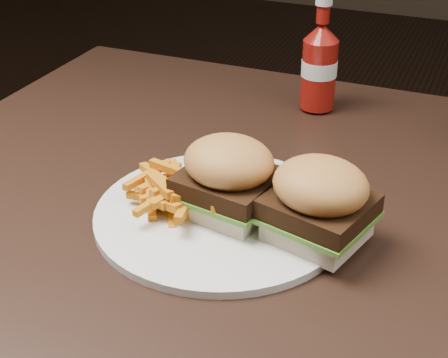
% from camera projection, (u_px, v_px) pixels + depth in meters
% --- Properties ---
extents(dining_table, '(1.20, 0.80, 0.04)m').
position_uv_depth(dining_table, '(334.00, 213.00, 0.88)').
color(dining_table, black).
rests_on(dining_table, ground).
extents(plate, '(0.31, 0.31, 0.01)m').
position_uv_depth(plate, '(221.00, 215.00, 0.83)').
color(plate, white).
rests_on(plate, dining_table).
extents(sandwich_half_a, '(0.11, 0.11, 0.03)m').
position_uv_depth(sandwich_half_a, '(229.00, 203.00, 0.83)').
color(sandwich_half_a, beige).
rests_on(sandwich_half_a, plate).
extents(sandwich_half_b, '(0.12, 0.11, 0.03)m').
position_uv_depth(sandwich_half_b, '(317.00, 229.00, 0.78)').
color(sandwich_half_b, beige).
rests_on(sandwich_half_b, plate).
extents(fries_pile, '(0.16, 0.16, 0.05)m').
position_uv_depth(fries_pile, '(183.00, 183.00, 0.85)').
color(fries_pile, orange).
rests_on(fries_pile, plate).
extents(ketchup_bottle, '(0.07, 0.07, 0.11)m').
position_uv_depth(ketchup_bottle, '(319.00, 74.00, 1.09)').
color(ketchup_bottle, maroon).
rests_on(ketchup_bottle, dining_table).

